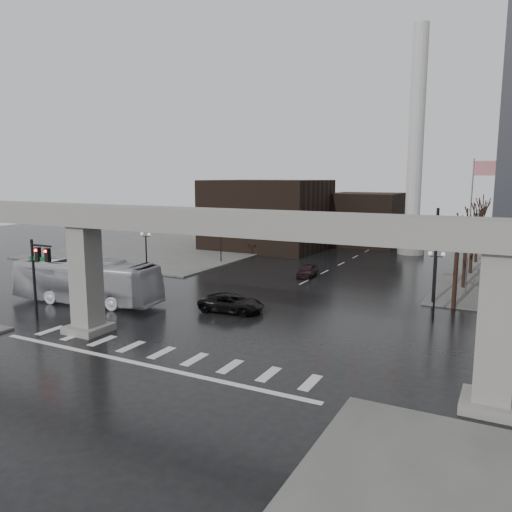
# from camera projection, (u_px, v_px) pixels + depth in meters

# --- Properties ---
(ground) EXTENTS (160.00, 160.00, 0.00)m
(ground) POSITION_uv_depth(u_px,v_px,m) (172.00, 348.00, 30.98)
(ground) COLOR black
(ground) RESTS_ON ground
(sidewalk_nw) EXTENTS (28.00, 36.00, 0.15)m
(sidewalk_nw) POSITION_uv_depth(u_px,v_px,m) (177.00, 247.00, 74.34)
(sidewalk_nw) COLOR slate
(sidewalk_nw) RESTS_ON ground
(elevated_guideway) EXTENTS (48.00, 2.60, 8.70)m
(elevated_guideway) POSITION_uv_depth(u_px,v_px,m) (186.00, 239.00, 29.31)
(elevated_guideway) COLOR gray
(elevated_guideway) RESTS_ON ground
(building_far_left) EXTENTS (16.00, 14.00, 10.00)m
(building_far_left) POSITION_uv_depth(u_px,v_px,m) (267.00, 214.00, 73.37)
(building_far_left) COLOR black
(building_far_left) RESTS_ON ground
(building_far_mid) EXTENTS (10.00, 10.00, 8.00)m
(building_far_mid) POSITION_uv_depth(u_px,v_px,m) (366.00, 219.00, 76.83)
(building_far_mid) COLOR black
(building_far_mid) RESTS_ON ground
(smokestack) EXTENTS (3.60, 3.60, 30.00)m
(smokestack) POSITION_uv_depth(u_px,v_px,m) (415.00, 155.00, 66.46)
(smokestack) COLOR silver
(smokestack) RESTS_ON ground
(signal_mast_arm) EXTENTS (12.12, 0.43, 8.00)m
(signal_mast_arm) POSITION_uv_depth(u_px,v_px,m) (390.00, 232.00, 42.44)
(signal_mast_arm) COLOR black
(signal_mast_arm) RESTS_ON ground
(signal_left_pole) EXTENTS (2.30, 0.30, 6.00)m
(signal_left_pole) POSITION_uv_depth(u_px,v_px,m) (38.00, 266.00, 36.34)
(signal_left_pole) COLOR black
(signal_left_pole) RESTS_ON ground
(flagpole_assembly) EXTENTS (2.06, 0.12, 12.00)m
(flagpole_assembly) POSITION_uv_depth(u_px,v_px,m) (474.00, 212.00, 42.12)
(flagpole_assembly) COLOR silver
(flagpole_assembly) RESTS_ON ground
(lamp_right_0) EXTENTS (1.22, 0.32, 5.11)m
(lamp_right_0) POSITION_uv_depth(u_px,v_px,m) (436.00, 274.00, 36.56)
(lamp_right_0) COLOR black
(lamp_right_0) RESTS_ON ground
(lamp_right_1) EXTENTS (1.22, 0.32, 5.11)m
(lamp_right_1) POSITION_uv_depth(u_px,v_px,m) (456.00, 249.00, 48.83)
(lamp_right_1) COLOR black
(lamp_right_1) RESTS_ON ground
(lamp_right_2) EXTENTS (1.22, 0.32, 5.11)m
(lamp_right_2) POSITION_uv_depth(u_px,v_px,m) (468.00, 235.00, 61.10)
(lamp_right_2) COLOR black
(lamp_right_2) RESTS_ON ground
(lamp_left_0) EXTENTS (1.22, 0.32, 5.11)m
(lamp_left_0) POSITION_uv_depth(u_px,v_px,m) (146.00, 249.00, 48.84)
(lamp_left_0) COLOR black
(lamp_left_0) RESTS_ON ground
(lamp_left_1) EXTENTS (1.22, 0.32, 5.11)m
(lamp_left_1) POSITION_uv_depth(u_px,v_px,m) (221.00, 235.00, 61.11)
(lamp_left_1) COLOR black
(lamp_left_1) RESTS_ON ground
(lamp_left_2) EXTENTS (1.22, 0.32, 5.11)m
(lamp_left_2) POSITION_uv_depth(u_px,v_px,m) (270.00, 225.00, 73.38)
(lamp_left_2) COLOR black
(lamp_left_2) RESTS_ON ground
(tree_right_0) EXTENTS (1.09, 1.58, 7.50)m
(tree_right_0) POSITION_uv_depth(u_px,v_px,m) (456.00, 275.00, 39.72)
(tree_right_0) COLOR black
(tree_right_0) RESTS_ON ground
(tree_right_1) EXTENTS (1.09, 1.61, 7.67)m
(tree_right_1) POSITION_uv_depth(u_px,v_px,m) (465.00, 259.00, 46.72)
(tree_right_1) COLOR black
(tree_right_1) RESTS_ON ground
(tree_right_2) EXTENTS (1.10, 1.63, 7.85)m
(tree_right_2) POSITION_uv_depth(u_px,v_px,m) (472.00, 248.00, 53.72)
(tree_right_2) COLOR black
(tree_right_2) RESTS_ON ground
(tree_right_3) EXTENTS (1.11, 1.66, 8.02)m
(tree_right_3) POSITION_uv_depth(u_px,v_px,m) (477.00, 239.00, 60.73)
(tree_right_3) COLOR black
(tree_right_3) RESTS_ON ground
(tree_right_4) EXTENTS (1.12, 1.69, 8.19)m
(tree_right_4) POSITION_uv_depth(u_px,v_px,m) (482.00, 232.00, 67.73)
(tree_right_4) COLOR black
(tree_right_4) RESTS_ON ground
(pickup_truck) EXTENTS (5.39, 2.95, 1.43)m
(pickup_truck) POSITION_uv_depth(u_px,v_px,m) (231.00, 303.00, 39.05)
(pickup_truck) COLOR black
(pickup_truck) RESTS_ON ground
(city_bus) EXTENTS (13.59, 4.74, 3.71)m
(city_bus) POSITION_uv_depth(u_px,v_px,m) (86.00, 281.00, 41.69)
(city_bus) COLOR silver
(city_bus) RESTS_ON ground
(far_car) EXTENTS (1.96, 4.06, 1.34)m
(far_car) POSITION_uv_depth(u_px,v_px,m) (307.00, 270.00, 52.81)
(far_car) COLOR black
(far_car) RESTS_ON ground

